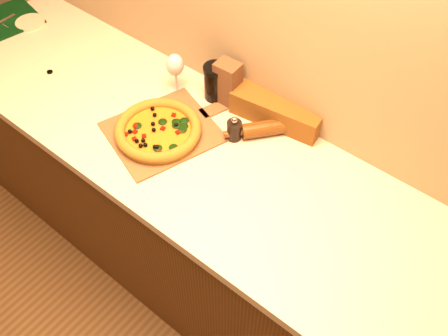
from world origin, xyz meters
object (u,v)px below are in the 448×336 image
pizza_peel (166,130)px  dark_jar (215,82)px  pizza (158,130)px  rolling_pin (281,126)px  side_plate (30,22)px  wine_glass (175,66)px  pepper_grinder (234,130)px

pizza_peel → dark_jar: 0.27m
pizza_peel → pizza: (-0.00, -0.03, 0.02)m
rolling_pin → side_plate: 1.30m
rolling_pin → side_plate: bearing=-173.2°
rolling_pin → wine_glass: wine_glass is taller
wine_glass → side_plate: 0.85m
pepper_grinder → wine_glass: (-0.34, 0.06, 0.08)m
pizza → side_plate: size_ratio=2.38×
pizza_peel → pepper_grinder: size_ratio=5.31×
rolling_pin → dark_jar: 0.31m
pizza_peel → side_plate: 0.97m
dark_jar → pizza: bearing=-95.1°
pizza → dark_jar: bearing=84.9°
pizza → pepper_grinder: 0.28m
pepper_grinder → dark_jar: (-0.20, 0.13, 0.03)m
pepper_grinder → wine_glass: 0.35m
pizza → wine_glass: size_ratio=1.84×
pizza_peel → pepper_grinder: (0.22, 0.13, 0.04)m
pizza → pepper_grinder: pepper_grinder is taller
rolling_pin → dark_jar: dark_jar is taller
pizza_peel → wine_glass: bearing=140.8°
pizza_peel → rolling_pin: rolling_pin is taller
pizza_peel → dark_jar: (0.02, 0.26, 0.07)m
pepper_grinder → wine_glass: wine_glass is taller
pizza → dark_jar: dark_jar is taller
pizza_peel → rolling_pin: 0.43m
wine_glass → dark_jar: size_ratio=1.17×
wine_glass → side_plate: wine_glass is taller
dark_jar → side_plate: dark_jar is taller
pepper_grinder → dark_jar: bearing=146.4°
rolling_pin → side_plate: (-1.29, -0.15, -0.02)m
pizza_peel → side_plate: side_plate is taller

